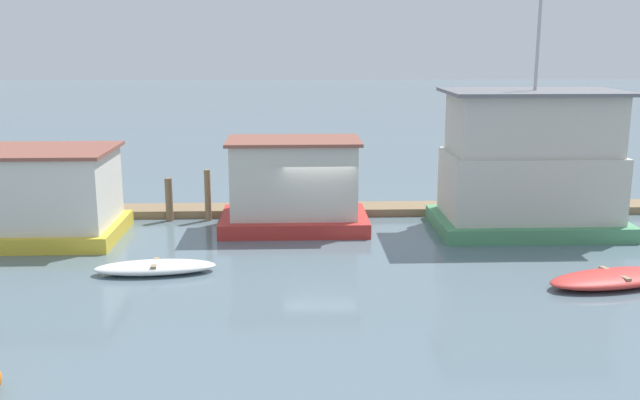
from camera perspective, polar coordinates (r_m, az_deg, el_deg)
ground_plane at (r=25.72m, az=-0.09°, el=-2.55°), size 200.00×200.00×0.00m
dock_walkway at (r=28.41m, az=-0.30°, el=-0.77°), size 33.80×1.46×0.30m
houseboat_yellow at (r=26.67m, az=-23.60°, el=0.31°), size 7.43×4.06×7.10m
houseboat_red at (r=25.92m, az=-2.10°, el=1.05°), size 5.33×3.41×3.29m
houseboat_green at (r=26.53m, az=16.45°, el=2.62°), size 6.64×3.99×8.11m
dinghy_white at (r=21.74m, az=-13.05°, el=-5.26°), size 3.64×1.44×0.37m
dinghy_red at (r=21.83m, az=22.48°, el=-5.80°), size 4.30×2.37×0.40m
mooring_post_far_right at (r=27.45m, az=-8.97°, el=0.38°), size 0.24×0.24×1.97m
mooring_post_near_left at (r=27.69m, az=-11.98°, el=0.03°), size 0.28×0.28×1.65m
mooring_post_centre at (r=29.17m, az=18.33°, el=-0.01°), size 0.26×0.26×1.34m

